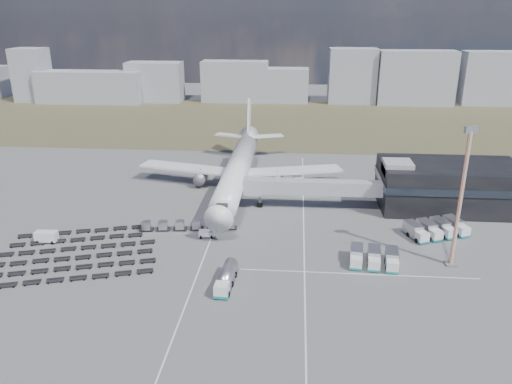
{
  "coord_description": "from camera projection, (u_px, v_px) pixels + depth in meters",
  "views": [
    {
      "loc": [
        13.95,
        -83.04,
        42.31
      ],
      "look_at": [
        5.46,
        19.33,
        4.0
      ],
      "focal_mm": 35.0,
      "sensor_mm": 36.0,
      "label": 1
    }
  ],
  "objects": [
    {
      "name": "grass_strip",
      "position": [
        261.0,
        121.0,
        196.11
      ],
      "size": [
        420.0,
        90.0,
        0.01
      ],
      "primitive_type": "cube",
      "color": "#47432A",
      "rests_on": "ground"
    },
    {
      "name": "catering_truck",
      "position": [
        298.0,
        185.0,
        121.55
      ],
      "size": [
        2.73,
        6.1,
        2.75
      ],
      "rotation": [
        0.0,
        0.0,
        0.05
      ],
      "color": "white",
      "rests_on": "ground"
    },
    {
      "name": "pushback_tug",
      "position": [
        207.0,
        234.0,
        97.19
      ],
      "size": [
        3.11,
        1.96,
        1.37
      ],
      "primitive_type": "cube",
      "rotation": [
        0.0,
        0.0,
        0.1
      ],
      "color": "white",
      "rests_on": "ground"
    },
    {
      "name": "service_trucks_far",
      "position": [
        436.0,
        229.0,
        97.78
      ],
      "size": [
        12.82,
        9.93,
        2.52
      ],
      "rotation": [
        0.0,
        0.0,
        0.37
      ],
      "color": "white",
      "rests_on": "ground"
    },
    {
      "name": "baggage_dollies",
      "position": [
        74.0,
        253.0,
        90.31
      ],
      "size": [
        31.69,
        27.14,
        0.65
      ],
      "rotation": [
        0.0,
        0.0,
        0.29
      ],
      "color": "black",
      "rests_on": "ground"
    },
    {
      "name": "lane_markings",
      "position": [
        271.0,
        242.0,
        95.45
      ],
      "size": [
        47.12,
        110.0,
        0.01
      ],
      "color": "silver",
      "rests_on": "ground"
    },
    {
      "name": "floodlight_mast",
      "position": [
        461.0,
        199.0,
        82.75
      ],
      "size": [
        2.34,
        1.9,
        24.65
      ],
      "rotation": [
        0.0,
        0.0,
        0.35
      ],
      "color": "#C5491F",
      "rests_on": "ground"
    },
    {
      "name": "fuel_tanker",
      "position": [
        226.0,
        278.0,
        79.94
      ],
      "size": [
        2.82,
        9.05,
        2.88
      ],
      "rotation": [
        0.0,
        0.0,
        -0.06
      ],
      "color": "white",
      "rests_on": "ground"
    },
    {
      "name": "service_trucks_near",
      "position": [
        374.0,
        258.0,
        86.56
      ],
      "size": [
        8.82,
        7.08,
        2.48
      ],
      "rotation": [
        0.0,
        0.0,
        -0.12
      ],
      "color": "white",
      "rests_on": "ground"
    },
    {
      "name": "uld_row",
      "position": [
        188.0,
        225.0,
        100.18
      ],
      "size": [
        19.6,
        4.14,
        1.78
      ],
      "rotation": [
        0.0,
        0.0,
        0.13
      ],
      "color": "black",
      "rests_on": "ground"
    },
    {
      "name": "jet_bridge",
      "position": [
        304.0,
        187.0,
        109.48
      ],
      "size": [
        30.3,
        3.8,
        7.05
      ],
      "color": "#939399",
      "rests_on": "ground"
    },
    {
      "name": "airliner",
      "position": [
        238.0,
        168.0,
        121.78
      ],
      "size": [
        51.59,
        64.53,
        17.62
      ],
      "color": "white",
      "rests_on": "ground"
    },
    {
      "name": "skyline",
      "position": [
        282.0,
        81.0,
        230.38
      ],
      "size": [
        299.89,
        24.47,
        24.63
      ],
      "color": "#9397A1",
      "rests_on": "ground"
    },
    {
      "name": "terminal",
      "position": [
        448.0,
        185.0,
        110.24
      ],
      "size": [
        30.4,
        16.4,
        11.0
      ],
      "color": "black",
      "rests_on": "ground"
    },
    {
      "name": "ground",
      "position": [
        218.0,
        247.0,
        93.4
      ],
      "size": [
        420.0,
        420.0,
        0.0
      ],
      "primitive_type": "plane",
      "color": "#565659",
      "rests_on": "ground"
    },
    {
      "name": "utility_van",
      "position": [
        46.0,
        237.0,
        94.94
      ],
      "size": [
        4.17,
        2.01,
        2.21
      ],
      "primitive_type": "cube",
      "rotation": [
        0.0,
        0.0,
        0.04
      ],
      "color": "white",
      "rests_on": "ground"
    }
  ]
}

